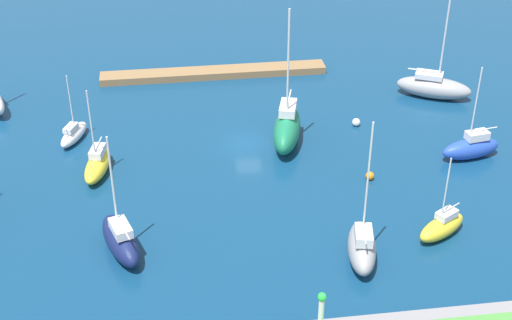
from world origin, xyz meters
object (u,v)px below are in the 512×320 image
Objects in this scene: sailboat_navy_east_end at (120,239)px; mooring_buoy_white at (356,122)px; mooring_buoy_orange at (370,176)px; sailboat_gray_west_end at (362,247)px; sailboat_yellow_far_north at (98,164)px; pier_dock at (214,73)px; sailboat_green_lone_north at (287,128)px; sailboat_yellow_lone_south at (442,226)px; sailboat_white_near_pier at (74,134)px; harbor_beacon at (321,312)px; sailboat_gray_off_beacon at (433,87)px; sailboat_blue_mid_basin at (471,147)px.

mooring_buoy_white is at bearing -71.97° from sailboat_navy_east_end.
sailboat_gray_west_end is at bearing 71.37° from mooring_buoy_orange.
sailboat_navy_east_end is at bearing 22.95° from sailboat_yellow_far_north.
pier_dock is at bearing -62.97° from mooring_buoy_orange.
sailboat_yellow_lone_south is at bearing 46.74° from sailboat_green_lone_north.
sailboat_navy_east_end reaches higher than sailboat_white_near_pier.
mooring_buoy_orange is (3.41, -8.62, -0.54)m from sailboat_yellow_lone_south.
sailboat_green_lone_north reaches higher than harbor_beacon.
sailboat_gray_off_beacon is at bearing -152.06° from mooring_buoy_white.
sailboat_yellow_lone_south is at bearing 111.57° from mooring_buoy_orange.
sailboat_yellow_lone_south is 7.33m from sailboat_gray_west_end.
sailboat_blue_mid_basin reaches higher than harbor_beacon.
sailboat_blue_mid_basin is at bearing 98.60° from sailboat_yellow_far_north.
sailboat_green_lone_north reaches higher than sailboat_gray_off_beacon.
harbor_beacon is at bearing -94.04° from sailboat_gray_off_beacon.
sailboat_navy_east_end is (32.37, 22.18, 0.05)m from sailboat_gray_off_beacon.
pier_dock is 31.48× the size of mooring_buoy_white.
sailboat_yellow_lone_south is at bearing 115.59° from pier_dock.
sailboat_green_lone_north reaches higher than sailboat_white_near_pier.
sailboat_yellow_far_north is at bearing 64.68° from sailboat_gray_west_end.
mooring_buoy_white is at bearing -2.16° from sailboat_gray_west_end.
harbor_beacon is 4.91× the size of mooring_buoy_orange.
sailboat_blue_mid_basin is at bearing -166.97° from mooring_buoy_orange.
sailboat_gray_off_beacon is 18.41m from mooring_buoy_orange.
harbor_beacon is 34.60m from sailboat_white_near_pier.
mooring_buoy_orange is 9.75m from mooring_buoy_white.
sailboat_yellow_far_north is at bearing -57.11° from harbor_beacon.
sailboat_yellow_lone_south reaches higher than mooring_buoy_white.
harbor_beacon is at bearing 10.40° from sailboat_yellow_lone_south.
sailboat_white_near_pier is (17.72, -29.61, -2.53)m from harbor_beacon.
sailboat_blue_mid_basin is (-21.94, 20.79, 0.70)m from pier_dock.
sailboat_blue_mid_basin is at bearing -152.42° from sailboat_yellow_lone_south.
sailboat_blue_mid_basin is 12.06× the size of mooring_buoy_orange.
sailboat_green_lone_north is 1.63× the size of sailboat_yellow_far_north.
harbor_beacon is at bearing 160.66° from sailboat_gray_west_end.
sailboat_blue_mid_basin is (-16.34, 4.80, -0.60)m from sailboat_green_lone_north.
mooring_buoy_white is (2.17, -18.29, -0.51)m from sailboat_yellow_lone_south.
sailboat_white_near_pier reaches higher than harbor_beacon.
sailboat_yellow_lone_south is at bearing -81.92° from sailboat_gray_off_beacon.
sailboat_gray_west_end is 1.40× the size of sailboat_yellow_far_north.
pier_dock is 33.33× the size of mooring_buoy_orange.
mooring_buoy_orange is at bearing -99.32° from sailboat_yellow_lone_south.
sailboat_yellow_far_north is 11.01× the size of mooring_buoy_orange.
sailboat_yellow_lone_south is 18.49m from sailboat_green_lone_north.
sailboat_gray_west_end is at bearing 103.61° from pier_dock.
sailboat_yellow_far_north is (20.14, -14.93, -0.32)m from sailboat_gray_west_end.
harbor_beacon is 10.04m from sailboat_gray_west_end.
sailboat_gray_off_beacon is 1.32× the size of sailboat_blue_mid_basin.
sailboat_yellow_lone_south is 0.62× the size of sailboat_gray_west_end.
sailboat_navy_east_end reaches higher than pier_dock.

